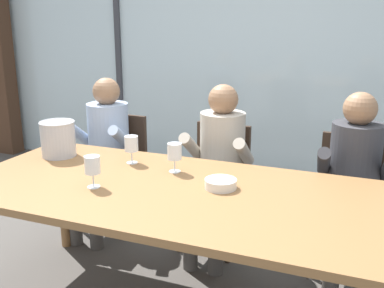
{
  "coord_description": "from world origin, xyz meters",
  "views": [
    {
      "loc": [
        0.96,
        -2.04,
        1.65
      ],
      "look_at": [
        0.0,
        0.35,
        0.93
      ],
      "focal_mm": 41.94,
      "sensor_mm": 36.0,
      "label": 1
    }
  ],
  "objects_px": {
    "wine_glass_center_pour": "(131,145)",
    "tasting_bowl": "(221,184)",
    "dining_table": "(168,199)",
    "person_beige_jumper": "(219,159)",
    "person_pale_blue_shirt": "(104,145)",
    "wine_glass_by_left_taster": "(92,166)",
    "person_charcoal_jacket": "(354,175)",
    "wine_glass_near_bucket": "(175,153)",
    "chair_left_of_center": "(218,175)",
    "chair_center": "(348,191)",
    "chair_near_curtain": "(118,161)",
    "ice_bucket_primary": "(58,138)"
  },
  "relations": [
    {
      "from": "chair_left_of_center",
      "to": "chair_center",
      "type": "bearing_deg",
      "value": 3.86
    },
    {
      "from": "chair_left_of_center",
      "to": "wine_glass_near_bucket",
      "type": "xyz_separation_m",
      "value": [
        -0.03,
        -0.71,
        0.37
      ]
    },
    {
      "from": "dining_table",
      "to": "wine_glass_center_pour",
      "type": "xyz_separation_m",
      "value": [
        -0.38,
        0.3,
        0.19
      ]
    },
    {
      "from": "chair_near_curtain",
      "to": "person_charcoal_jacket",
      "type": "bearing_deg",
      "value": -3.21
    },
    {
      "from": "person_pale_blue_shirt",
      "to": "wine_glass_by_left_taster",
      "type": "height_order",
      "value": "person_pale_blue_shirt"
    },
    {
      "from": "chair_left_of_center",
      "to": "person_charcoal_jacket",
      "type": "height_order",
      "value": "person_charcoal_jacket"
    },
    {
      "from": "person_pale_blue_shirt",
      "to": "person_charcoal_jacket",
      "type": "bearing_deg",
      "value": -2.05
    },
    {
      "from": "chair_center",
      "to": "tasting_bowl",
      "type": "bearing_deg",
      "value": -122.56
    },
    {
      "from": "dining_table",
      "to": "chair_near_curtain",
      "type": "relative_size",
      "value": 2.58
    },
    {
      "from": "person_beige_jumper",
      "to": "wine_glass_by_left_taster",
      "type": "height_order",
      "value": "person_beige_jumper"
    },
    {
      "from": "wine_glass_by_left_taster",
      "to": "person_beige_jumper",
      "type": "bearing_deg",
      "value": 68.03
    },
    {
      "from": "dining_table",
      "to": "chair_center",
      "type": "height_order",
      "value": "chair_center"
    },
    {
      "from": "chair_left_of_center",
      "to": "person_beige_jumper",
      "type": "relative_size",
      "value": 0.74
    },
    {
      "from": "person_beige_jumper",
      "to": "ice_bucket_primary",
      "type": "height_order",
      "value": "person_beige_jumper"
    },
    {
      "from": "chair_center",
      "to": "wine_glass_by_left_taster",
      "type": "xyz_separation_m",
      "value": [
        -1.26,
        -1.12,
        0.37
      ]
    },
    {
      "from": "chair_left_of_center",
      "to": "person_pale_blue_shirt",
      "type": "xyz_separation_m",
      "value": [
        -0.89,
        -0.14,
        0.17
      ]
    },
    {
      "from": "dining_table",
      "to": "person_beige_jumper",
      "type": "height_order",
      "value": "person_beige_jumper"
    },
    {
      "from": "chair_near_curtain",
      "to": "tasting_bowl",
      "type": "bearing_deg",
      "value": -35.14
    },
    {
      "from": "wine_glass_by_left_taster",
      "to": "wine_glass_center_pour",
      "type": "bearing_deg",
      "value": 91.76
    },
    {
      "from": "chair_near_curtain",
      "to": "wine_glass_by_left_taster",
      "type": "distance_m",
      "value": 1.29
    },
    {
      "from": "chair_center",
      "to": "tasting_bowl",
      "type": "height_order",
      "value": "chair_center"
    },
    {
      "from": "tasting_bowl",
      "to": "wine_glass_center_pour",
      "type": "xyz_separation_m",
      "value": [
        -0.65,
        0.2,
        0.09
      ]
    },
    {
      "from": "person_pale_blue_shirt",
      "to": "wine_glass_near_bucket",
      "type": "distance_m",
      "value": 1.05
    },
    {
      "from": "chair_center",
      "to": "ice_bucket_primary",
      "type": "bearing_deg",
      "value": -155.49
    },
    {
      "from": "dining_table",
      "to": "chair_center",
      "type": "bearing_deg",
      "value": 47.67
    },
    {
      "from": "chair_center",
      "to": "tasting_bowl",
      "type": "relative_size",
      "value": 5.23
    },
    {
      "from": "dining_table",
      "to": "ice_bucket_primary",
      "type": "height_order",
      "value": "ice_bucket_primary"
    },
    {
      "from": "chair_left_of_center",
      "to": "wine_glass_center_pour",
      "type": "xyz_separation_m",
      "value": [
        -0.35,
        -0.66,
        0.37
      ]
    },
    {
      "from": "chair_center",
      "to": "wine_glass_by_left_taster",
      "type": "bearing_deg",
      "value": -135.72
    },
    {
      "from": "person_charcoal_jacket",
      "to": "ice_bucket_primary",
      "type": "height_order",
      "value": "person_charcoal_jacket"
    },
    {
      "from": "chair_near_curtain",
      "to": "person_beige_jumper",
      "type": "height_order",
      "value": "person_beige_jumper"
    },
    {
      "from": "ice_bucket_primary",
      "to": "wine_glass_by_left_taster",
      "type": "distance_m",
      "value": 0.67
    },
    {
      "from": "dining_table",
      "to": "chair_left_of_center",
      "type": "height_order",
      "value": "chair_left_of_center"
    },
    {
      "from": "chair_left_of_center",
      "to": "wine_glass_near_bucket",
      "type": "relative_size",
      "value": 5.15
    },
    {
      "from": "chair_left_of_center",
      "to": "tasting_bowl",
      "type": "xyz_separation_m",
      "value": [
        0.3,
        -0.86,
        0.28
      ]
    },
    {
      "from": "chair_center",
      "to": "wine_glass_near_bucket",
      "type": "xyz_separation_m",
      "value": [
        -0.95,
        -0.73,
        0.37
      ]
    },
    {
      "from": "tasting_bowl",
      "to": "wine_glass_center_pour",
      "type": "bearing_deg",
      "value": 162.59
    },
    {
      "from": "wine_glass_by_left_taster",
      "to": "chair_center",
      "type": "bearing_deg",
      "value": 41.67
    },
    {
      "from": "person_beige_jumper",
      "to": "person_pale_blue_shirt",
      "type": "bearing_deg",
      "value": 179.28
    },
    {
      "from": "tasting_bowl",
      "to": "chair_left_of_center",
      "type": "bearing_deg",
      "value": 109.33
    },
    {
      "from": "dining_table",
      "to": "chair_center",
      "type": "distance_m",
      "value": 1.33
    },
    {
      "from": "wine_glass_center_pour",
      "to": "wine_glass_near_bucket",
      "type": "bearing_deg",
      "value": -9.57
    },
    {
      "from": "wine_glass_center_pour",
      "to": "tasting_bowl",
      "type": "bearing_deg",
      "value": -17.41
    },
    {
      "from": "ice_bucket_primary",
      "to": "tasting_bowl",
      "type": "bearing_deg",
      "value": -7.81
    },
    {
      "from": "tasting_bowl",
      "to": "wine_glass_center_pour",
      "type": "height_order",
      "value": "wine_glass_center_pour"
    },
    {
      "from": "person_pale_blue_shirt",
      "to": "wine_glass_center_pour",
      "type": "xyz_separation_m",
      "value": [
        0.54,
        -0.52,
        0.2
      ]
    },
    {
      "from": "chair_center",
      "to": "ice_bucket_primary",
      "type": "distance_m",
      "value": 1.96
    },
    {
      "from": "person_beige_jumper",
      "to": "wine_glass_near_bucket",
      "type": "xyz_separation_m",
      "value": [
        -0.08,
        -0.57,
        0.2
      ]
    },
    {
      "from": "chair_center",
      "to": "wine_glass_by_left_taster",
      "type": "relative_size",
      "value": 5.15
    },
    {
      "from": "person_charcoal_jacket",
      "to": "wine_glass_near_bucket",
      "type": "distance_m",
      "value": 1.15
    }
  ]
}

